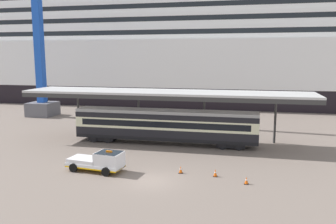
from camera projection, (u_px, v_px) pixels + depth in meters
ground_plane at (152, 181)px, 28.97m from camera, size 400.00×400.00×0.00m
cruise_ship at (191, 48)px, 82.22m from camera, size 149.18×31.10×37.12m
platform_canopy at (166, 93)px, 40.77m from camera, size 34.22×6.27×6.30m
train_carriage at (165, 125)px, 40.96m from camera, size 21.66×2.81×4.11m
service_truck at (100, 161)px, 31.25m from camera, size 5.41×2.73×2.02m
traffic_cone_near at (181, 170)px, 30.85m from camera, size 0.36×0.36×0.67m
traffic_cone_mid at (246, 180)px, 28.19m from camera, size 0.36×0.36×0.63m
traffic_cone_far at (215, 173)px, 29.98m from camera, size 0.36×0.36×0.67m
dockside_crane at (40, 32)px, 58.79m from camera, size 10.06×4.40×48.49m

